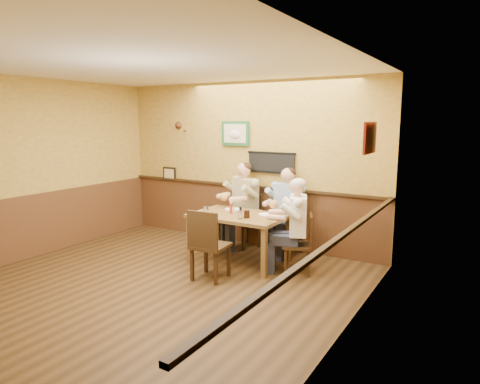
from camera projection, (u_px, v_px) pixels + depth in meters
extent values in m
plane|color=#34220F|center=(149.00, 289.00, 5.52)|extent=(5.00, 5.00, 0.00)
cube|color=silver|center=(140.00, 64.00, 5.05)|extent=(5.00, 5.00, 0.02)
cube|color=gold|center=(246.00, 164.00, 7.40)|extent=(5.00, 0.02, 2.80)
cube|color=gold|center=(24.00, 169.00, 6.56)|extent=(0.02, 5.00, 2.80)
cube|color=gold|center=(342.00, 201.00, 4.01)|extent=(0.02, 5.00, 2.80)
cube|color=brown|center=(246.00, 215.00, 7.53)|extent=(5.00, 0.02, 1.00)
cube|color=brown|center=(337.00, 291.00, 4.17)|extent=(0.02, 5.00, 1.00)
cube|color=black|center=(271.00, 163.00, 7.10)|extent=(0.88, 0.03, 0.34)
cube|color=#205E2F|center=(235.00, 133.00, 7.38)|extent=(0.54, 0.03, 0.42)
cube|color=black|center=(170.00, 174.00, 8.27)|extent=(0.30, 0.03, 0.26)
cube|color=maroon|center=(370.00, 138.00, 4.83)|extent=(0.03, 0.48, 0.36)
cube|color=brown|center=(239.00, 216.00, 6.43)|extent=(1.40, 0.90, 0.05)
cube|color=brown|center=(190.00, 240.00, 6.49)|extent=(0.07, 0.07, 0.70)
cube|color=brown|center=(264.00, 253.00, 5.84)|extent=(0.07, 0.07, 0.70)
cube|color=brown|center=(218.00, 229.00, 7.15)|extent=(0.07, 0.07, 0.70)
cube|color=brown|center=(288.00, 240.00, 6.50)|extent=(0.07, 0.07, 0.70)
cylinder|color=white|center=(206.00, 210.00, 6.42)|extent=(0.10, 0.10, 0.12)
cylinder|color=white|center=(240.00, 215.00, 6.12)|extent=(0.09, 0.09, 0.11)
cylinder|color=black|center=(247.00, 214.00, 6.18)|extent=(0.11, 0.11, 0.11)
cylinder|color=#B12C12|center=(231.00, 208.00, 6.47)|extent=(0.05, 0.05, 0.17)
cylinder|color=white|center=(234.00, 210.00, 6.50)|extent=(0.04, 0.04, 0.08)
cylinder|color=black|center=(241.00, 210.00, 6.47)|extent=(0.05, 0.05, 0.10)
cylinder|color=silver|center=(233.00, 209.00, 6.74)|extent=(0.30, 0.30, 0.02)
cylinder|color=white|center=(267.00, 214.00, 6.38)|extent=(0.32, 0.32, 0.02)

